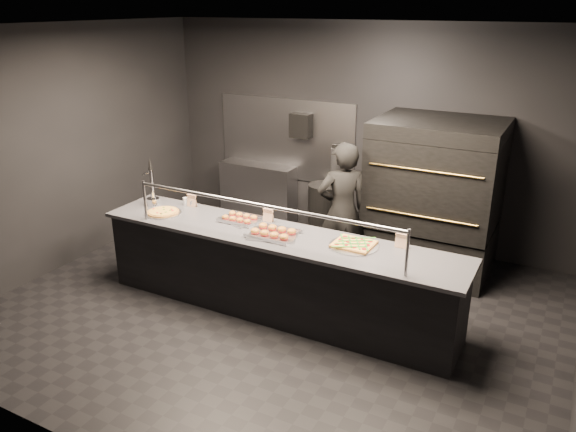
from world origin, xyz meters
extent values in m
plane|color=black|center=(0.00, 0.00, 0.00)|extent=(6.00, 6.00, 0.00)
plane|color=black|center=(0.00, 0.00, 3.00)|extent=(6.00, 6.00, 0.00)
cube|color=black|center=(0.00, 2.50, 1.50)|extent=(6.00, 0.04, 3.00)
cube|color=black|center=(0.00, -2.50, 1.50)|extent=(6.00, 0.04, 3.00)
cube|color=black|center=(-3.00, 0.00, 1.50)|extent=(0.04, 5.00, 3.00)
cube|color=#99999E|center=(-1.20, 2.48, 1.30)|extent=(2.20, 0.02, 1.20)
cube|color=black|center=(0.00, 0.00, 0.44)|extent=(4.00, 0.70, 0.88)
cube|color=#3A3A40|center=(0.00, 0.00, 0.90)|extent=(4.10, 0.78, 0.04)
cylinder|color=#99999E|center=(-1.50, -0.30, 1.15)|extent=(0.03, 0.03, 0.45)
cylinder|color=#99999E|center=(1.50, -0.30, 1.15)|extent=(0.03, 0.03, 0.45)
cylinder|color=#99999E|center=(0.00, -0.30, 1.34)|extent=(3.00, 0.04, 0.04)
cube|color=black|center=(1.20, 1.90, 0.30)|extent=(1.50, 1.15, 0.60)
cube|color=black|center=(1.20, 1.90, 0.90)|extent=(1.50, 1.20, 0.55)
cube|color=black|center=(1.20, 1.90, 1.45)|extent=(1.50, 1.20, 0.55)
cube|color=black|center=(1.20, 1.90, 1.82)|extent=(1.50, 1.20, 0.18)
cylinder|color=gold|center=(1.20, 1.28, 0.90)|extent=(1.30, 0.02, 0.02)
cylinder|color=gold|center=(1.20, 1.28, 1.45)|extent=(1.30, 0.02, 0.02)
cube|color=#99999E|center=(-1.60, 2.32, 0.45)|extent=(1.20, 0.35, 0.90)
cube|color=black|center=(-0.90, 2.39, 1.55)|extent=(0.30, 0.20, 0.35)
cylinder|color=#B2B2B7|center=(-0.35, 2.40, 1.05)|extent=(0.14, 0.14, 0.45)
cube|color=black|center=(-0.35, 2.40, 1.30)|extent=(0.10, 0.06, 0.06)
cylinder|color=silver|center=(-1.74, 0.10, 0.96)|extent=(0.16, 0.16, 0.09)
cylinder|color=silver|center=(-1.74, 0.10, 1.16)|extent=(0.06, 0.06, 0.40)
cylinder|color=silver|center=(-1.74, 0.01, 1.34)|extent=(0.02, 0.11, 0.02)
cone|color=black|center=(-1.74, 0.10, 1.44)|extent=(0.06, 0.06, 0.16)
cylinder|color=silver|center=(-1.45, -0.07, 0.93)|extent=(0.42, 0.42, 0.01)
cylinder|color=#C98340|center=(-1.45, -0.07, 0.94)|extent=(0.37, 0.37, 0.02)
cylinder|color=gold|center=(-1.45, -0.07, 0.95)|extent=(0.32, 0.32, 0.01)
cube|color=silver|center=(-0.54, 0.15, 0.93)|extent=(0.50, 0.43, 0.02)
ellipsoid|color=#C4862A|center=(-0.69, 0.08, 0.96)|extent=(0.08, 0.08, 0.05)
ellipsoid|color=#C4862A|center=(-0.69, 0.22, 0.96)|extent=(0.08, 0.08, 0.05)
ellipsoid|color=#C4862A|center=(-0.59, 0.08, 0.96)|extent=(0.08, 0.08, 0.05)
ellipsoid|color=#C4862A|center=(-0.59, 0.22, 0.96)|extent=(0.08, 0.08, 0.05)
ellipsoid|color=#C4862A|center=(-0.50, 0.08, 0.96)|extent=(0.08, 0.08, 0.05)
ellipsoid|color=#C4862A|center=(-0.50, 0.22, 0.96)|extent=(0.08, 0.08, 0.05)
ellipsoid|color=#C4862A|center=(-0.40, 0.08, 0.96)|extent=(0.08, 0.08, 0.05)
ellipsoid|color=#C4862A|center=(-0.40, 0.22, 0.96)|extent=(0.08, 0.08, 0.05)
cube|color=silver|center=(0.00, -0.05, 0.93)|extent=(0.59, 0.49, 0.02)
ellipsoid|color=#C4862A|center=(-0.17, -0.13, 0.97)|extent=(0.09, 0.09, 0.06)
ellipsoid|color=#C4862A|center=(-0.17, 0.04, 0.97)|extent=(0.09, 0.09, 0.06)
ellipsoid|color=#C4862A|center=(-0.06, -0.13, 0.97)|extent=(0.09, 0.09, 0.06)
ellipsoid|color=#C4862A|center=(-0.06, 0.04, 0.97)|extent=(0.09, 0.09, 0.06)
ellipsoid|color=#C4862A|center=(0.06, -0.13, 0.97)|extent=(0.09, 0.09, 0.06)
ellipsoid|color=#C4862A|center=(0.06, 0.04, 0.97)|extent=(0.09, 0.09, 0.06)
ellipsoid|color=#C4862A|center=(0.17, -0.13, 0.97)|extent=(0.09, 0.09, 0.06)
ellipsoid|color=#C4862A|center=(0.17, 0.04, 0.97)|extent=(0.09, 0.09, 0.06)
cylinder|color=silver|center=(0.85, 0.09, 0.93)|extent=(0.50, 0.50, 0.01)
cube|color=#C98340|center=(0.85, 0.09, 0.94)|extent=(0.40, 0.36, 0.02)
cube|color=gold|center=(0.85, 0.09, 0.95)|extent=(0.38, 0.34, 0.01)
cube|color=green|center=(0.85, 0.09, 0.96)|extent=(0.36, 0.32, 0.01)
cylinder|color=silver|center=(-1.40, 0.28, 0.97)|extent=(0.06, 0.06, 0.09)
cylinder|color=silver|center=(-1.31, 0.28, 0.96)|extent=(0.04, 0.04, 0.07)
cube|color=white|center=(-1.30, 0.28, 1.00)|extent=(0.12, 0.04, 0.15)
cube|color=white|center=(-0.25, 0.28, 1.00)|extent=(0.12, 0.04, 0.15)
cube|color=white|center=(1.28, 0.28, 1.00)|extent=(0.12, 0.04, 0.15)
cylinder|color=black|center=(-0.43, 2.22, 0.39)|extent=(0.46, 0.46, 0.77)
imported|color=black|center=(0.28, 1.17, 0.85)|extent=(0.74, 0.70, 1.70)
camera|label=1|loc=(2.68, -4.78, 3.22)|focal=35.00mm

